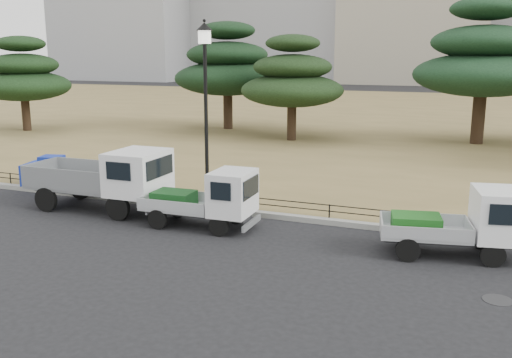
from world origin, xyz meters
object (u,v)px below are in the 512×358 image
at_px(truck_kei_rear, 461,223).
at_px(tarp_pile, 49,172).
at_px(street_lamp, 205,84).
at_px(truck_large, 106,176).
at_px(truck_kei_front, 207,199).

height_order(truck_kei_rear, tarp_pile, truck_kei_rear).
distance_m(truck_kei_rear, street_lamp, 8.43).
relative_size(truck_large, truck_kei_front, 1.40).
bearing_deg(truck_large, tarp_pile, 154.95).
bearing_deg(truck_kei_front, street_lamp, 114.45).
relative_size(truck_large, tarp_pile, 2.41).
xyz_separation_m(truck_large, street_lamp, (2.84, 1.39, 2.84)).
bearing_deg(truck_large, truck_kei_front, -7.76).
distance_m(truck_kei_front, street_lamp, 3.72).
bearing_deg(truck_kei_front, tarp_pile, 162.05).
xyz_separation_m(truck_large, truck_kei_front, (3.76, -0.48, -0.25)).
bearing_deg(truck_kei_rear, truck_kei_front, 170.17).
height_order(truck_kei_front, street_lamp, street_lamp).
distance_m(truck_large, street_lamp, 4.25).
xyz_separation_m(truck_kei_front, street_lamp, (-0.91, 1.87, 3.09)).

